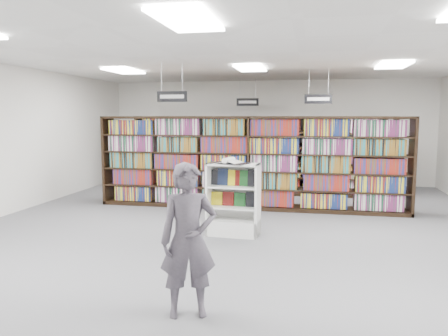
% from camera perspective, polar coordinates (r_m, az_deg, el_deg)
% --- Properties ---
extents(floor, '(12.00, 12.00, 0.00)m').
position_cam_1_polar(floor, '(8.18, 1.36, -8.13)').
color(floor, '#57575C').
rests_on(floor, ground).
extents(ceiling, '(10.00, 12.00, 0.10)m').
position_cam_1_polar(ceiling, '(7.98, 1.43, 14.66)').
color(ceiling, white).
rests_on(ceiling, wall_back).
extents(wall_back, '(10.00, 0.10, 3.20)m').
position_cam_1_polar(wall_back, '(13.86, 5.72, 4.70)').
color(wall_back, silver).
rests_on(wall_back, ground).
extents(wall_front, '(10.00, 0.10, 3.20)m').
position_cam_1_polar(wall_front, '(2.31, -25.66, -6.80)').
color(wall_front, silver).
rests_on(wall_front, ground).
extents(bookshelf_row_near, '(7.00, 0.60, 2.10)m').
position_cam_1_polar(bookshelf_row_near, '(9.94, 3.39, 0.69)').
color(bookshelf_row_near, black).
rests_on(bookshelf_row_near, floor).
extents(bookshelf_row_mid, '(7.00, 0.60, 2.10)m').
position_cam_1_polar(bookshelf_row_mid, '(11.91, 4.73, 1.70)').
color(bookshelf_row_mid, black).
rests_on(bookshelf_row_mid, floor).
extents(bookshelf_row_far, '(7.00, 0.60, 2.10)m').
position_cam_1_polar(bookshelf_row_far, '(13.60, 5.57, 2.33)').
color(bookshelf_row_far, black).
rests_on(bookshelf_row_far, floor).
extents(aisle_sign_left, '(0.65, 0.02, 0.80)m').
position_cam_1_polar(aisle_sign_left, '(9.25, -6.80, 9.38)').
color(aisle_sign_left, '#B2B2B7').
rests_on(aisle_sign_left, ceiling).
extents(aisle_sign_right, '(0.65, 0.02, 0.80)m').
position_cam_1_polar(aisle_sign_right, '(10.79, 12.21, 8.91)').
color(aisle_sign_right, '#B2B2B7').
rests_on(aisle_sign_right, ceiling).
extents(aisle_sign_center, '(0.65, 0.02, 0.80)m').
position_cam_1_polar(aisle_sign_center, '(12.93, 3.10, 8.69)').
color(aisle_sign_center, '#B2B2B7').
rests_on(aisle_sign_center, ceiling).
extents(troffer_front_center, '(0.60, 1.20, 0.04)m').
position_cam_1_polar(troffer_front_center, '(5.09, -4.77, 18.66)').
color(troffer_front_center, white).
rests_on(troffer_front_center, ceiling).
extents(troffer_back_left, '(0.60, 1.20, 0.04)m').
position_cam_1_polar(troffer_back_left, '(10.77, -12.92, 12.25)').
color(troffer_back_left, white).
rests_on(troffer_back_left, ceiling).
extents(troffer_back_center, '(0.60, 1.20, 0.04)m').
position_cam_1_polar(troffer_back_center, '(9.93, 3.48, 12.88)').
color(troffer_back_center, white).
rests_on(troffer_back_center, ceiling).
extents(troffer_back_right, '(0.60, 1.20, 0.04)m').
position_cam_1_polar(troffer_back_right, '(9.97, 21.24, 12.41)').
color(troffer_back_right, white).
rests_on(troffer_back_right, ceiling).
extents(endcap_display, '(0.94, 0.51, 1.28)m').
position_cam_1_polar(endcap_display, '(7.81, 1.29, -5.45)').
color(endcap_display, silver).
rests_on(endcap_display, floor).
extents(open_book, '(0.71, 0.54, 0.13)m').
position_cam_1_polar(open_book, '(7.61, 0.70, 0.81)').
color(open_book, black).
rests_on(open_book, endcap_display).
extents(shopper, '(0.70, 0.57, 1.64)m').
position_cam_1_polar(shopper, '(4.65, -4.66, -9.38)').
color(shopper, '#4D4751').
rests_on(shopper, floor).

